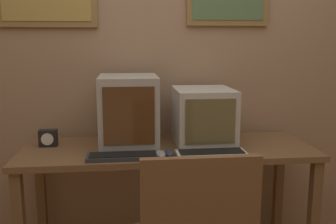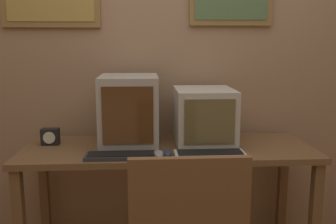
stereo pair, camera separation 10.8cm
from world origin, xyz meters
The scene contains 9 objects.
wall_back centered at (0.00, 1.26, 1.31)m, with size 8.00×0.08×2.60m.
desk centered at (0.00, 0.88, 0.67)m, with size 1.76×0.61×0.76m.
monitor_left centered at (-0.23, 0.94, 0.97)m, with size 0.35×0.43×0.43m.
monitor_right centered at (0.23, 0.95, 0.93)m, with size 0.36×0.42×0.34m.
keyboard_main centered at (-0.27, 0.66, 0.77)m, with size 0.40×0.13×0.03m.
keyboard_side centered at (0.22, 0.66, 0.77)m, with size 0.39×0.14×0.03m.
mouse_near_keyboard centered at (-0.02, 0.68, 0.78)m, with size 0.06×0.11×0.04m.
mouse_far_corner centered at (-0.07, 0.67, 0.77)m, with size 0.06×0.12×0.03m.
desk_clock centered at (-0.73, 0.97, 0.81)m, with size 0.11×0.06×0.10m.
Camera 2 is at (-0.14, -1.33, 1.38)m, focal length 40.00 mm.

